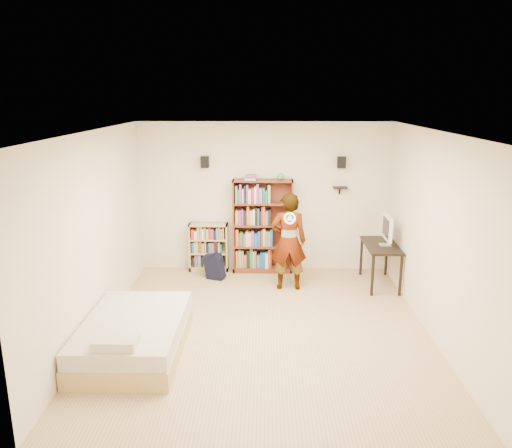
{
  "coord_description": "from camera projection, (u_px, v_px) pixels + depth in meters",
  "views": [
    {
      "loc": [
        0.02,
        -6.35,
        3.14
      ],
      "look_at": [
        -0.11,
        0.6,
        1.34
      ],
      "focal_mm": 35.0,
      "sensor_mm": 36.0,
      "label": 1
    }
  ],
  "objects": [
    {
      "name": "navy_bag",
      "position": [
        214.0,
        266.0,
        8.75
      ],
      "size": [
        0.4,
        0.34,
        0.46
      ],
      "primitive_type": null,
      "rotation": [
        0.0,
        0.0,
        -0.42
      ],
      "color": "black",
      "rests_on": "ground"
    },
    {
      "name": "crown_molding",
      "position": [
        264.0,
        134.0,
        6.26
      ],
      "size": [
        4.5,
        5.0,
        0.06
      ],
      "color": "silver",
      "rests_on": "room_shell"
    },
    {
      "name": "daybed",
      "position": [
        134.0,
        331.0,
        6.25
      ],
      "size": [
        1.21,
        1.86,
        0.55
      ],
      "primitive_type": null,
      "color": "beige",
      "rests_on": "ground"
    },
    {
      "name": "low_bookshelf",
      "position": [
        209.0,
        247.0,
        9.13
      ],
      "size": [
        0.71,
        0.26,
        0.88
      ],
      "primitive_type": null,
      "color": "tan",
      "rests_on": "ground"
    },
    {
      "name": "speaker_left",
      "position": [
        205.0,
        162.0,
        8.77
      ],
      "size": [
        0.14,
        0.12,
        0.2
      ],
      "primitive_type": "cube",
      "color": "black",
      "rests_on": "room_shell"
    },
    {
      "name": "ground",
      "position": [
        263.0,
        328.0,
        6.93
      ],
      "size": [
        4.5,
        5.0,
        0.01
      ],
      "primitive_type": "cube",
      "color": "tan",
      "rests_on": "ground"
    },
    {
      "name": "wii_wheel",
      "position": [
        290.0,
        218.0,
        7.76
      ],
      "size": [
        0.19,
        0.07,
        0.19
      ],
      "primitive_type": "torus",
      "rotation": [
        1.36,
        0.0,
        0.0
      ],
      "color": "white",
      "rests_on": "person"
    },
    {
      "name": "wall_shelf",
      "position": [
        340.0,
        188.0,
        8.85
      ],
      "size": [
        0.25,
        0.16,
        0.02
      ],
      "primitive_type": "cube",
      "color": "black",
      "rests_on": "room_shell"
    },
    {
      "name": "tall_bookshelf",
      "position": [
        263.0,
        226.0,
        8.99
      ],
      "size": [
        1.07,
        0.31,
        1.69
      ],
      "primitive_type": null,
      "color": "maroon",
      "rests_on": "ground"
    },
    {
      "name": "person",
      "position": [
        288.0,
        241.0,
        8.17
      ],
      "size": [
        0.61,
        0.41,
        1.63
      ],
      "primitive_type": "imported",
      "rotation": [
        0.0,
        0.0,
        3.17
      ],
      "color": "black",
      "rests_on": "ground"
    },
    {
      "name": "speaker_right",
      "position": [
        341.0,
        162.0,
        8.73
      ],
      "size": [
        0.14,
        0.12,
        0.2
      ],
      "primitive_type": "cube",
      "color": "black",
      "rests_on": "room_shell"
    },
    {
      "name": "computer_desk",
      "position": [
        380.0,
        265.0,
        8.44
      ],
      "size": [
        0.53,
        1.05,
        0.72
      ],
      "primitive_type": null,
      "color": "black",
      "rests_on": "ground"
    },
    {
      "name": "room_shell",
      "position": [
        264.0,
        204.0,
        6.49
      ],
      "size": [
        4.52,
        5.02,
        2.71
      ],
      "color": "beige",
      "rests_on": "ground"
    },
    {
      "name": "imac",
      "position": [
        386.0,
        231.0,
        8.23
      ],
      "size": [
        0.1,
        0.51,
        0.5
      ],
      "primitive_type": null,
      "rotation": [
        0.0,
        0.0,
        -0.01
      ],
      "color": "white",
      "rests_on": "computer_desk"
    }
  ]
}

